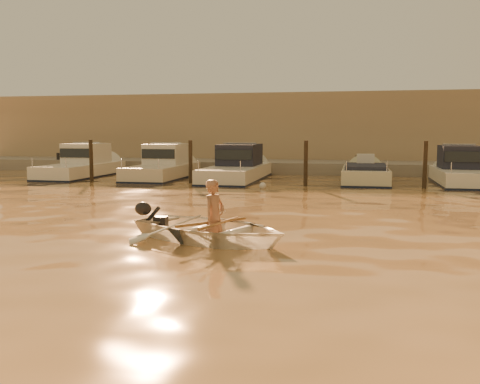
% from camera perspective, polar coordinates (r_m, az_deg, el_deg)
% --- Properties ---
extents(ground_plane, '(160.00, 160.00, 0.00)m').
position_cam_1_polar(ground_plane, '(10.24, 0.63, -7.12)').
color(ground_plane, olive).
rests_on(ground_plane, ground).
extents(dinghy, '(4.40, 3.80, 0.77)m').
position_cam_1_polar(dinghy, '(11.85, -3.14, -3.96)').
color(dinghy, white).
rests_on(dinghy, ground_plane).
extents(person, '(0.59, 0.71, 1.66)m').
position_cam_1_polar(person, '(11.74, -2.75, -2.72)').
color(person, '#9D6A4E').
rests_on(person, dinghy).
extents(outboard_motor, '(0.98, 0.70, 0.70)m').
position_cam_1_polar(outboard_motor, '(12.79, -8.53, -3.16)').
color(outboard_motor, black).
rests_on(outboard_motor, dinghy).
extents(oar_port, '(0.40, 2.08, 0.13)m').
position_cam_1_polar(oar_port, '(11.68, -2.16, -3.33)').
color(oar_port, brown).
rests_on(oar_port, dinghy).
extents(oar_starboard, '(1.14, 1.83, 0.13)m').
position_cam_1_polar(oar_starboard, '(11.79, -2.95, -3.23)').
color(oar_starboard, brown).
rests_on(oar_starboard, dinghy).
extents(moored_boat_0, '(2.21, 7.06, 1.75)m').
position_cam_1_polar(moored_boat_0, '(29.51, -16.60, 2.78)').
color(moored_boat_0, white).
rests_on(moored_boat_0, ground_plane).
extents(moored_boat_1, '(2.27, 6.74, 1.75)m').
position_cam_1_polar(moored_boat_1, '(27.59, -8.29, 2.74)').
color(moored_boat_1, beige).
rests_on(moored_boat_1, ground_plane).
extents(moored_boat_2, '(2.36, 7.88, 1.75)m').
position_cam_1_polar(moored_boat_2, '(26.46, -0.36, 2.65)').
color(moored_boat_2, silver).
rests_on(moored_boat_2, ground_plane).
extents(moored_boat_3, '(2.10, 6.04, 0.95)m').
position_cam_1_polar(moored_boat_3, '(25.84, 13.22, 1.49)').
color(moored_boat_3, beige).
rests_on(moored_boat_3, ground_plane).
extents(moored_boat_4, '(2.01, 6.28, 1.75)m').
position_cam_1_polar(moored_boat_4, '(26.20, 22.41, 2.12)').
color(moored_boat_4, silver).
rests_on(moored_boat_4, ground_plane).
extents(piling_0, '(0.18, 0.18, 2.20)m').
position_cam_1_polar(piling_0, '(26.72, -15.58, 3.04)').
color(piling_0, '#2D2319').
rests_on(piling_0, ground_plane).
extents(piling_1, '(0.18, 0.18, 2.20)m').
position_cam_1_polar(piling_1, '(24.77, -5.30, 2.99)').
color(piling_1, '#2D2319').
rests_on(piling_1, ground_plane).
extents(piling_2, '(0.18, 0.18, 2.20)m').
position_cam_1_polar(piling_2, '(23.70, 7.02, 2.81)').
color(piling_2, '#2D2319').
rests_on(piling_2, ground_plane).
extents(piling_3, '(0.18, 0.18, 2.20)m').
position_cam_1_polar(piling_3, '(23.75, 19.12, 2.51)').
color(piling_3, '#2D2319').
rests_on(piling_3, ground_plane).
extents(fender_a, '(0.30, 0.30, 0.30)m').
position_cam_1_polar(fender_a, '(27.38, -19.01, 1.32)').
color(fender_a, white).
rests_on(fender_a, ground_plane).
extents(fender_b, '(0.30, 0.30, 0.30)m').
position_cam_1_polar(fender_b, '(24.92, -9.32, 1.11)').
color(fender_b, '#C66617').
rests_on(fender_b, ground_plane).
extents(fender_c, '(0.30, 0.30, 0.30)m').
position_cam_1_polar(fender_c, '(22.64, 2.44, 0.65)').
color(fender_c, silver).
rests_on(fender_c, ground_plane).
extents(fender_d, '(0.30, 0.30, 0.30)m').
position_cam_1_polar(fender_d, '(23.94, 14.70, 0.76)').
color(fender_d, orange).
rests_on(fender_d, ground_plane).
extents(quay, '(52.00, 4.00, 1.00)m').
position_cam_1_polar(quay, '(31.39, 8.71, 2.32)').
color(quay, gray).
rests_on(quay, ground_plane).
extents(waterfront_building, '(46.00, 7.00, 4.80)m').
position_cam_1_polar(waterfront_building, '(36.80, 9.34, 6.42)').
color(waterfront_building, '#9E8466').
rests_on(waterfront_building, quay).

